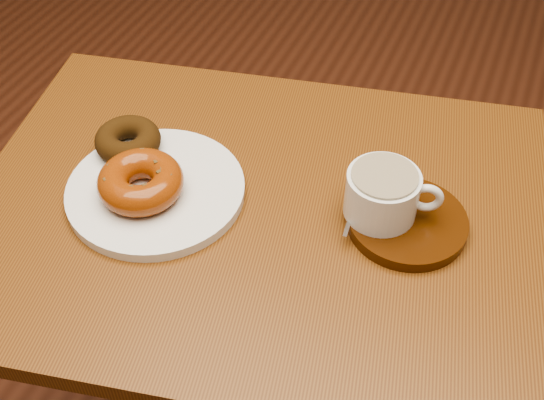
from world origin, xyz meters
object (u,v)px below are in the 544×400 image
at_px(cafe_table, 259,262).
at_px(saucer, 407,222).
at_px(donut_plate, 156,190).
at_px(coffee_cup, 383,194).

height_order(cafe_table, saucer, saucer).
xyz_separation_m(donut_plate, coffee_cup, (0.29, 0.07, 0.04)).
bearing_deg(saucer, coffee_cup, -175.64).
distance_m(saucer, coffee_cup, 0.05).
distance_m(cafe_table, donut_plate, 0.19).
distance_m(donut_plate, coffee_cup, 0.30).
bearing_deg(coffee_cup, donut_plate, -179.68).
height_order(cafe_table, coffee_cup, coffee_cup).
relative_size(cafe_table, saucer, 5.66).
xyz_separation_m(saucer, coffee_cup, (-0.04, -0.00, 0.04)).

